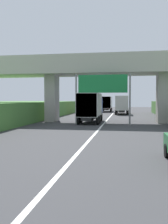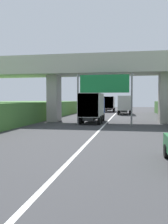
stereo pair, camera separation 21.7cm
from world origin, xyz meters
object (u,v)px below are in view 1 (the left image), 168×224
Objects in this scene: car_orange at (85,110)px; overhead_highway_sign at (103,87)px; truck_silver at (107,103)px; truck_blue at (91,106)px; truck_red at (122,104)px.

overhead_highway_sign is at bearing -75.56° from car_orange.
truck_silver reaches higher than car_orange.
truck_blue and truck_silver have the same top height.
truck_red is at bearing 15.13° from car_orange.
truck_blue is at bearing -89.73° from truck_silver.
truck_blue reaches higher than car_orange.
overhead_highway_sign is at bearing -94.84° from truck_red.
overhead_highway_sign reaches higher than truck_red.
truck_silver is at bearing 74.20° from car_orange.
truck_blue is 1.78× the size of car_orange.
truck_blue is 18.52m from truck_red.
truck_silver is 9.99m from truck_red.
overhead_highway_sign reaches higher than truck_silver.
truck_silver is at bearing 93.36° from overhead_highway_sign.
overhead_highway_sign is at bearing -59.40° from truck_blue.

